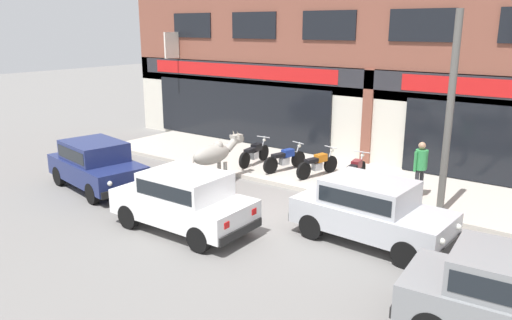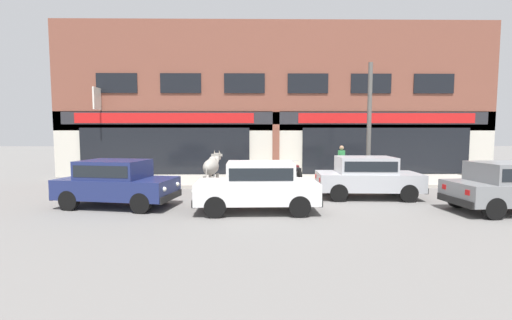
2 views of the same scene
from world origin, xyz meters
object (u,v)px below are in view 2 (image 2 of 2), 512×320
motorcycle_2 (267,172)px  car_2 (512,185)px  car_0 (367,175)px  car_1 (116,181)px  motorcycle_3 (296,172)px  utility_pole (369,124)px  cow (212,167)px  motorcycle_1 (241,172)px  car_3 (258,184)px  pedestrian (341,159)px  motorcycle_0 (213,172)px

motorcycle_2 → car_2: bearing=-40.2°
car_0 → car_1: 8.38m
motorcycle_3 → utility_pole: (2.91, -1.05, 2.15)m
cow → motorcycle_3: cow is taller
car_0 → motorcycle_1: (-4.55, 3.37, -0.30)m
car_3 → pedestrian: 6.61m
motorcycle_2 → motorcycle_3: same height
motorcycle_2 → pedestrian: (3.32, -0.14, 0.60)m
car_1 → pedestrian: 9.48m
car_3 → motorcycle_2: car_3 is taller
pedestrian → motorcycle_1: bearing=179.4°
car_1 → car_3: size_ratio=1.04×
motorcycle_2 → utility_pole: (4.21, -1.07, 2.15)m
motorcycle_0 → motorcycle_1: (1.28, -0.02, 0.00)m
car_0 → car_1: (-8.28, -1.32, 0.00)m
cow → utility_pole: (6.45, 1.40, 1.66)m
motorcycle_1 → cow: bearing=-113.5°
car_0 → motorcycle_2: size_ratio=2.06×
motorcycle_0 → motorcycle_2: (2.48, 0.07, 0.00)m
car_0 → motorcycle_0: bearing=149.8°
cow → car_3: 3.49m
motorcycle_2 → motorcycle_1: bearing=-175.8°
motorcycle_0 → cow: bearing=-84.2°
car_2 → utility_pole: utility_pole is taller
car_1 → motorcycle_0: (2.45, 4.72, -0.30)m
motorcycle_3 → car_3: bearing=-108.5°
motorcycle_0 → car_0: bearing=-30.2°
motorcycle_1 → pedestrian: 4.56m
car_0 → car_3: same height
cow → motorcycle_0: 2.46m
car_2 → utility_pole: bearing=119.0°
car_2 → car_3: bearing=178.3°
motorcycle_1 → motorcycle_3: bearing=1.6°
motorcycle_3 → car_0: bearing=-59.3°
motorcycle_1 → utility_pole: size_ratio=0.35×
car_0 → cow: bearing=169.9°
pedestrian → car_3: bearing=-125.7°
pedestrian → utility_pole: (0.89, -0.93, 1.55)m
cow → car_1: bearing=-139.3°
motorcycle_1 → car_3: bearing=-82.9°
motorcycle_1 → motorcycle_2: 1.20m
pedestrian → motorcycle_2: bearing=177.6°
motorcycle_1 → motorcycle_2: bearing=4.2°
car_3 → utility_pole: 6.75m
car_0 → pedestrian: pedestrian is taller
motorcycle_2 → motorcycle_3: size_ratio=0.99×
cow → motorcycle_3: (3.54, 2.45, -0.49)m
car_2 → pedestrian: size_ratio=2.31×
cow → motorcycle_0: (-0.24, 2.40, -0.49)m
car_0 → pedestrian: size_ratio=2.30×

